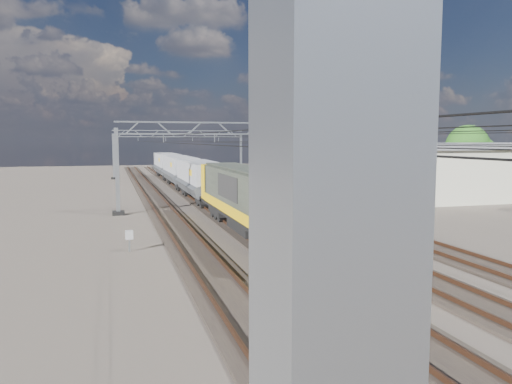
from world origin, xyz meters
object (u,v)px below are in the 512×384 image
object	(u,v)px
locomotive	(254,198)
hopper_wagon_third	(167,163)
hopper_wagon_lead	(201,178)
industrial_shed	(454,171)
catenary_gantry_mid	(239,162)
hopper_wagon_mid	(180,169)
trackside_cabinet	(129,236)
catenary_gantry_far	(179,152)
tree_far	(471,148)

from	to	relation	value
locomotive	hopper_wagon_third	bearing A→B (deg)	90.00
hopper_wagon_lead	industrial_shed	xyz separation A→B (m)	(24.00, -4.49, 0.49)
catenary_gantry_mid	locomotive	distance (m)	11.49
catenary_gantry_mid	hopper_wagon_mid	bearing A→B (deg)	95.52
locomotive	hopper_wagon_lead	distance (m)	17.70
trackside_cabinet	hopper_wagon_third	bearing A→B (deg)	73.93
hopper_wagon_mid	locomotive	bearing A→B (deg)	-90.00
hopper_wagon_mid	trackside_cabinet	xyz separation A→B (m)	(-7.16, -33.78, -1.41)
catenary_gantry_far	trackside_cabinet	distance (m)	50.04
hopper_wagon_mid	hopper_wagon_third	world-z (taller)	same
hopper_wagon_mid	industrial_shed	size ratio (longest dim) A/B	0.70
catenary_gantry_far	tree_far	bearing A→B (deg)	-40.85
catenary_gantry_mid	hopper_wagon_lead	distance (m)	6.99
locomotive	industrial_shed	size ratio (longest dim) A/B	1.13
hopper_wagon_third	hopper_wagon_lead	bearing A→B (deg)	-90.00
locomotive	hopper_wagon_lead	xyz separation A→B (m)	(-0.00, 17.70, -0.09)
catenary_gantry_far	hopper_wagon_mid	xyz separation A→B (m)	(-2.00, -15.31, -1.67)
locomotive	hopper_wagon_mid	size ratio (longest dim) A/B	1.62
catenary_gantry_mid	tree_far	xyz separation A→B (m)	(30.32, 9.79, 0.83)
catenary_gantry_mid	hopper_wagon_lead	size ratio (longest dim) A/B	1.53
hopper_wagon_third	locomotive	bearing A→B (deg)	-90.00
catenary_gantry_mid	industrial_shed	bearing A→B (deg)	5.19
catenary_gantry_mid	tree_far	distance (m)	31.87
hopper_wagon_mid	industrial_shed	xyz separation A→B (m)	(24.00, -18.69, 0.49)
trackside_cabinet	tree_far	xyz separation A→B (m)	(39.47, 22.88, 3.91)
locomotive	trackside_cabinet	distance (m)	7.55
hopper_wagon_mid	tree_far	world-z (taller)	tree_far
hopper_wagon_lead	catenary_gantry_mid	bearing A→B (deg)	-72.87
catenary_gantry_far	hopper_wagon_lead	size ratio (longest dim) A/B	1.53
locomotive	industrial_shed	world-z (taller)	industrial_shed
hopper_wagon_lead	hopper_wagon_mid	bearing A→B (deg)	90.00
catenary_gantry_far	trackside_cabinet	world-z (taller)	catenary_gantry_far
catenary_gantry_mid	industrial_shed	distance (m)	22.12
trackside_cabinet	tree_far	bearing A→B (deg)	22.51
hopper_wagon_lead	trackside_cabinet	size ratio (longest dim) A/B	11.87
catenary_gantry_far	tree_far	distance (m)	40.09
catenary_gantry_far	hopper_wagon_mid	bearing A→B (deg)	-97.44
hopper_wagon_third	industrial_shed	bearing A→B (deg)	-53.88
hopper_wagon_third	tree_far	size ratio (longest dim) A/B	1.75
locomotive	hopper_wagon_lead	size ratio (longest dim) A/B	1.62
tree_far	catenary_gantry_far	bearing A→B (deg)	139.15
hopper_wagon_lead	hopper_wagon_mid	size ratio (longest dim) A/B	1.00
hopper_wagon_lead	trackside_cabinet	distance (m)	20.90
locomotive	hopper_wagon_mid	world-z (taller)	locomotive
industrial_shed	catenary_gantry_mid	bearing A→B (deg)	-174.81
hopper_wagon_third	tree_far	distance (m)	41.00
locomotive	catenary_gantry_far	bearing A→B (deg)	87.57
catenary_gantry_far	hopper_wagon_mid	distance (m)	15.53
catenary_gantry_far	locomotive	distance (m)	47.28
hopper_wagon_third	tree_far	bearing A→B (deg)	-37.84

